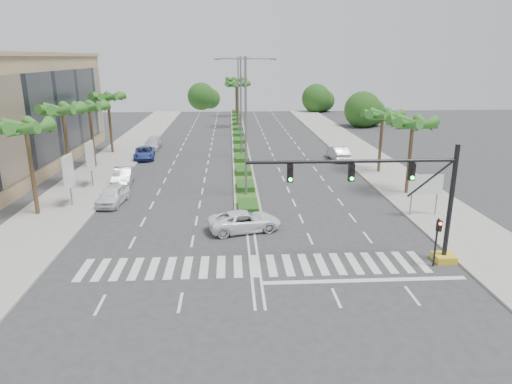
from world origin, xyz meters
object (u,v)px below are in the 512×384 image
Objects in this scene: car_parked_b at (123,176)px; car_parked_c at (144,153)px; car_parked_a at (113,195)px; car_right at (338,153)px; car_parked_d at (153,144)px; car_crossing at (245,221)px.

car_parked_c is (0.00, 11.63, -0.09)m from car_parked_b.
car_parked_a is 6.21m from car_parked_b.
car_parked_b is 0.98× the size of car_right.
car_parked_c is 1.05× the size of car_parked_d.
car_crossing is 25.63m from car_right.
car_crossing is (11.38, -12.96, -0.09)m from car_parked_b.
car_parked_c is at bearing -89.44° from car_parked_d.
car_parked_a reaches higher than car_parked_d.
car_parked_b is at bearing 18.56° from car_right.
car_parked_b is 0.94× the size of car_crossing.
car_parked_b is at bearing 100.13° from car_parked_a.
car_crossing is at bearing -72.27° from car_parked_c.
car_parked_c is at bearing 11.02° from car_crossing.
car_crossing reaches higher than car_parked_d.
car_parked_d is at bearing -23.53° from car_right.
car_parked_a reaches higher than car_parked_c.
car_parked_d is at bearing 96.68° from car_parked_a.
car_parked_c is at bearing 84.96° from car_parked_b.
car_right is at bearing -19.01° from car_parked_d.
car_right is at bearing -11.86° from car_parked_c.
car_parked_a is at bearing 30.81° from car_right.
car_parked_b is 18.00m from car_parked_d.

